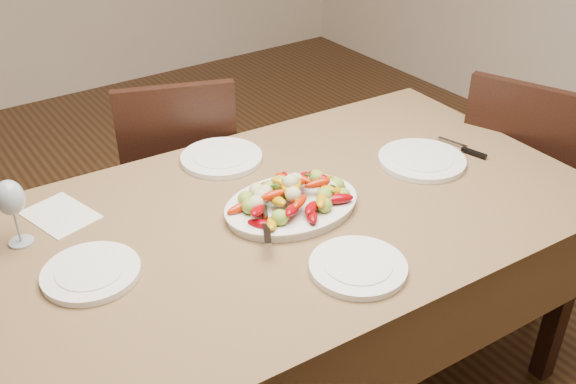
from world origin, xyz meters
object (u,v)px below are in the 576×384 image
Objects in this scene: dining_table at (288,308)px; wine_glass at (13,211)px; chair_right at (524,182)px; plate_right at (422,160)px; plate_far at (222,158)px; chair_far at (179,179)px; plate_left at (91,273)px; serving_platter at (292,207)px; plate_near at (358,267)px.

dining_table is 8.98× the size of wine_glass.
chair_right is 4.64× the size of wine_glass.
plate_right and plate_far have the same top height.
chair_far is 3.86× the size of plate_left.
plate_far reaches higher than dining_table.
plate_left is (-0.58, 0.04, 0.39)m from dining_table.
chair_far is 1.01m from plate_left.
plate_right is (0.52, -0.01, -0.00)m from serving_platter.
plate_right is at bearing -1.31° from serving_platter.
plate_right is (0.51, -0.81, 0.29)m from chair_far.
plate_left is at bearing 147.02° from plate_near.
dining_table is 0.80m from chair_far.
plate_left is (-0.59, 0.04, -0.00)m from serving_platter.
dining_table is at bearing 177.93° from plate_right.
plate_near is (-0.01, -0.70, 0.00)m from plate_far.
dining_table is 0.54m from plate_far.
chair_far is 1.38m from chair_right.
plate_far is (-0.02, 0.38, -0.00)m from serving_platter.
chair_far is 3.52× the size of plate_far.
chair_far is 0.95m from wine_glass.
plate_far is 1.08× the size of plate_near.
plate_left is (-1.72, 0.05, 0.29)m from chair_right.
wine_glass is (-0.10, 0.25, 0.09)m from plate_left.
plate_far is at bearing 30.61° from plate_left.
plate_near is at bearing -93.92° from serving_platter.
chair_far is 3.79× the size of plate_near.
serving_platter is 1.94× the size of wine_glass.
plate_left is 0.67m from plate_near.
plate_far is at bearing 92.32° from serving_platter.
serving_platter is at bearing -41.61° from dining_table.
dining_table is 1.15m from chair_right.
plate_right is (-0.62, -0.00, 0.29)m from chair_right.
wine_glass is at bearing 157.37° from serving_platter.
dining_table is 6.82× the size of plate_far.
plate_near is at bearing 85.35° from chair_right.
chair_far is 0.85m from serving_platter.
serving_platter is 0.32m from plate_near.
plate_left is 0.66m from plate_far.
plate_far is at bearing 51.38° from chair_right.
chair_far is 0.51m from plate_far.
serving_platter is 1.39× the size of plate_right.
plate_right is 1.06× the size of plate_far.
chair_far is at bearing 34.29° from chair_right.
plate_near is at bearing -42.42° from wine_glass.
chair_right is 3.52× the size of plate_far.
wine_glass is at bearing 157.64° from dining_table.
chair_far is at bearing 121.85° from plate_right.
chair_far reaches higher than plate_left.
chair_right reaches higher than serving_platter.
serving_platter is 1.61× the size of plate_left.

